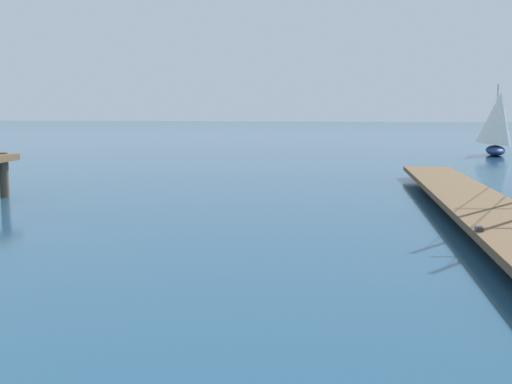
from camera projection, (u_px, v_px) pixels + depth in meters
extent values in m
cube|color=brown|center=(478.00, 204.00, 15.21)|extent=(3.21, 20.37, 0.16)
cylinder|color=brown|center=(478.00, 213.00, 15.24)|extent=(0.36, 0.36, 0.29)
cylinder|color=brown|center=(446.00, 189.00, 20.22)|extent=(0.36, 0.36, 0.29)
cylinder|color=brown|center=(426.00, 174.00, 25.20)|extent=(0.36, 0.36, 0.29)
cube|color=#333338|center=(479.00, 229.00, 11.33)|extent=(0.13, 0.21, 0.08)
cylinder|color=brown|center=(4.00, 175.00, 19.15)|extent=(0.28, 0.28, 1.39)
ellipsoid|color=navy|center=(495.00, 150.00, 38.62)|extent=(1.42, 4.25, 0.60)
cylinder|color=#B2ADA3|center=(497.00, 115.00, 38.44)|extent=(0.08, 0.08, 3.73)
cone|color=silver|center=(497.00, 118.00, 38.13)|extent=(2.56, 2.27, 3.37)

